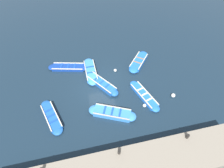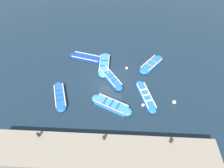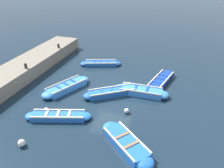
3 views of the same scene
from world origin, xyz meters
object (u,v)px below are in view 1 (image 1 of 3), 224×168
Objects in this scene: boat_drifting at (91,71)px; bollard_mid_south at (187,136)px; buoy_yellow_far at (145,105)px; boat_end_of_row at (68,67)px; boat_outer_left at (112,113)px; boat_outer_right at (144,95)px; boat_broadside at (52,117)px; buoy_white_drifting at (173,95)px; bollard_mid_north at (119,152)px; boat_bow_out at (101,84)px; buoy_orange_near at (115,70)px; boat_alongside at (139,62)px.

boat_drifting is 9.93m from bollard_mid_south.
boat_end_of_row is at bearing -135.62° from buoy_yellow_far.
boat_outer_right is at bearing 110.23° from boat_outer_left.
bollard_mid_south reaches higher than boat_outer_left.
boat_drifting is (-3.87, -4.03, 0.05)m from boat_outer_right.
boat_broadside is 9.88m from bollard_mid_south.
bollard_mid_south is 4.23m from buoy_white_drifting.
boat_outer_right is 4.77m from bollard_mid_south.
boat_bow_out is at bearing 179.41° from bollard_mid_north.
buoy_orange_near is (-1.42, 1.62, -0.05)m from boat_bow_out.
buoy_orange_near is 5.76m from buoy_white_drifting.
boat_end_of_row is 4.63m from buoy_orange_near.
bollard_mid_south is (8.65, 0.34, 0.98)m from boat_alongside.
buoy_yellow_far is at bearing -13.23° from boat_alongside.
buoy_white_drifting is (-3.94, 5.77, -0.99)m from bollard_mid_north.
boat_bow_out is 4.28m from buoy_yellow_far.
boat_alongside is at bearing -177.78° from bollard_mid_south.
buoy_orange_near is at bearing 163.71° from boat_outer_left.
buoy_yellow_far is at bearing 44.38° from boat_end_of_row.
buoy_white_drifting is at bearing 57.13° from boat_end_of_row.
boat_bow_out is 8.05m from bollard_mid_south.
boat_drifting is (-1.79, -0.72, 0.01)m from boat_bow_out.
buoy_white_drifting is (-0.56, 5.44, -0.03)m from boat_outer_left.
boat_end_of_row is at bearing -128.98° from boat_outer_right.
bollard_mid_north reaches higher than boat_end_of_row.
buoy_yellow_far is at bearing -17.79° from boat_outer_right.
boat_outer_right is 3.91m from boat_bow_out.
boat_bow_out is 0.94× the size of boat_outer_left.
boat_end_of_row is (-5.29, 1.60, 0.01)m from boat_broadside.
boat_broadside is 9.91× the size of buoy_white_drifting.
boat_outer_left is 6.78m from boat_end_of_row.
buoy_yellow_far is at bearing 85.25° from boat_broadside.
boat_drifting is at bearing -86.69° from boat_alongside.
boat_broadside reaches higher than buoy_yellow_far.
boat_outer_left is (3.20, 0.27, 0.01)m from boat_bow_out.
buoy_orange_near is at bearing 72.06° from boat_end_of_row.
buoy_white_drifting reaches higher than buoy_yellow_far.
buoy_white_drifting is (-3.94, 1.17, -0.99)m from bollard_mid_south.
bollard_mid_south is 1.18× the size of buoy_orange_near.
boat_outer_right is 1.02× the size of boat_drifting.
boat_broadside is at bearing -57.20° from buoy_orange_near.
boat_outer_right reaches higher than buoy_yellow_far.
bollard_mid_north is at bearing -40.99° from buoy_yellow_far.
buoy_yellow_far is (-0.14, 2.73, -0.06)m from boat_outer_left.
bollard_mid_north is 4.78m from buoy_yellow_far.
boat_outer_left is (1.12, -3.04, 0.05)m from boat_outer_right.
boat_outer_left is at bearing -69.77° from boat_outer_right.
boat_outer_right is 0.94× the size of boat_end_of_row.
buoy_yellow_far is at bearing 139.01° from bollard_mid_north.
boat_outer_left is 4.71m from boat_broadside.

